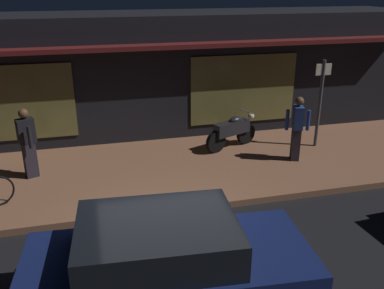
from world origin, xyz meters
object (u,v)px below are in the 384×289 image
Objects in this scene: motorcycle at (232,130)px; person_photographer at (28,142)px; person_bystander at (297,127)px; sign_post at (320,99)px; parked_car_far at (166,264)px.

motorcycle is 0.97× the size of person_photographer.
sign_post is at bearing 36.10° from person_bystander.
person_photographer is 5.27m from parked_car_far.
person_photographer is 1.00× the size of person_bystander.
person_bystander is at bearing -143.90° from sign_post.
person_bystander reaches higher than parked_car_far.
parked_car_far reaches higher than motorcycle.
parked_car_far is (-4.15, -4.15, -0.32)m from person_bystander.
person_bystander is 5.88m from parked_car_far.
sign_post is 7.16m from parked_car_far.
sign_post is (1.02, 0.74, 0.48)m from person_bystander.
motorcycle is 0.38× the size of parked_car_far.
sign_post reaches higher than motorcycle.
person_photographer is 0.70× the size of sign_post.
person_photographer is at bearing 174.92° from person_bystander.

